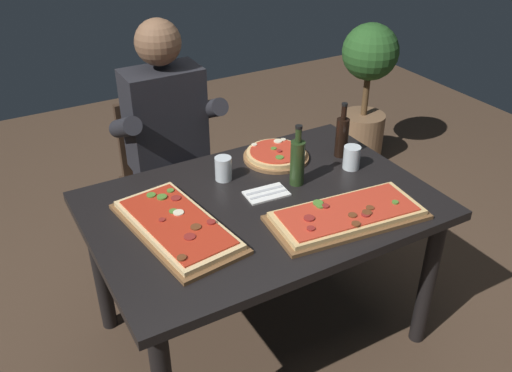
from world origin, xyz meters
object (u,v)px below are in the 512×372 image
object	(u,v)px
potted_plant_corner	(367,86)
tumbler_far_side	(352,158)
wine_bottle_dark	(342,136)
diner_chair	(165,172)
seated_diner	(170,138)
dining_table	(262,221)
oil_bottle_amber	(297,161)
tumbler_near_camera	(223,170)
pizza_round_far	(276,155)
pizza_rectangular_front	(347,215)
pizza_rectangular_left	(177,225)

from	to	relation	value
potted_plant_corner	tumbler_far_side	bearing A→B (deg)	-132.66
wine_bottle_dark	potted_plant_corner	bearing A→B (deg)	44.92
potted_plant_corner	diner_chair	bearing A→B (deg)	-169.64
tumbler_far_side	seated_diner	bearing A→B (deg)	131.47
dining_table	wine_bottle_dark	distance (m)	0.59
oil_bottle_amber	tumbler_near_camera	distance (m)	0.33
pizza_round_far	pizza_rectangular_front	bearing A→B (deg)	-91.90
diner_chair	tumbler_far_side	bearing A→B (deg)	-53.04
oil_bottle_amber	seated_diner	world-z (taller)	seated_diner
tumbler_near_camera	potted_plant_corner	distance (m)	1.83
pizza_rectangular_left	wine_bottle_dark	world-z (taller)	wine_bottle_dark
pizza_rectangular_left	potted_plant_corner	size ratio (longest dim) A/B	0.62
pizza_round_far	oil_bottle_amber	size ratio (longest dim) A/B	1.12
pizza_rectangular_left	oil_bottle_amber	size ratio (longest dim) A/B	2.27
seated_diner	potted_plant_corner	bearing A→B (deg)	14.39
pizza_rectangular_front	diner_chair	world-z (taller)	diner_chair
pizza_rectangular_left	diner_chair	size ratio (longest dim) A/B	0.72
wine_bottle_dark	oil_bottle_amber	bearing A→B (deg)	-160.52
pizza_rectangular_front	potted_plant_corner	world-z (taller)	potted_plant_corner
diner_chair	seated_diner	size ratio (longest dim) A/B	0.65
pizza_round_far	potted_plant_corner	distance (m)	1.54
dining_table	oil_bottle_amber	world-z (taller)	oil_bottle_amber
pizza_rectangular_left	tumbler_far_side	xyz separation A→B (m)	(0.88, 0.06, 0.03)
dining_table	tumbler_near_camera	world-z (taller)	tumbler_near_camera
oil_bottle_amber	tumbler_near_camera	size ratio (longest dim) A/B	2.58
tumbler_near_camera	wine_bottle_dark	bearing A→B (deg)	-7.25
pizza_rectangular_front	tumbler_near_camera	distance (m)	0.59
potted_plant_corner	pizza_round_far	bearing A→B (deg)	-145.87
diner_chair	wine_bottle_dark	bearing A→B (deg)	-47.05
pizza_rectangular_front	oil_bottle_amber	size ratio (longest dim) A/B	2.35
pizza_rectangular_front	tumbler_near_camera	bearing A→B (deg)	118.65
dining_table	tumbler_far_side	size ratio (longest dim) A/B	13.09
tumbler_near_camera	seated_diner	bearing A→B (deg)	96.52
pizza_rectangular_front	tumbler_near_camera	size ratio (longest dim) A/B	6.05
tumbler_near_camera	diner_chair	xyz separation A→B (m)	(-0.06, 0.61, -0.30)
pizza_rectangular_left	diner_chair	xyz separation A→B (m)	(0.27, 0.87, -0.27)
diner_chair	dining_table	bearing A→B (deg)	-82.60
tumbler_far_side	diner_chair	world-z (taller)	diner_chair
pizza_rectangular_left	pizza_round_far	bearing A→B (deg)	25.82
dining_table	wine_bottle_dark	world-z (taller)	wine_bottle_dark
pizza_rectangular_left	seated_diner	size ratio (longest dim) A/B	0.47
tumbler_near_camera	diner_chair	bearing A→B (deg)	95.25
wine_bottle_dark	diner_chair	world-z (taller)	wine_bottle_dark
pizza_rectangular_left	pizza_rectangular_front	bearing A→B (deg)	-23.35
pizza_rectangular_left	tumbler_far_side	size ratio (longest dim) A/B	5.85
oil_bottle_amber	seated_diner	bearing A→B (deg)	114.93
tumbler_far_side	wine_bottle_dark	bearing A→B (deg)	75.36
pizza_rectangular_left	potted_plant_corner	bearing A→B (deg)	31.54
dining_table	seated_diner	size ratio (longest dim) A/B	1.05
wine_bottle_dark	diner_chair	size ratio (longest dim) A/B	0.31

